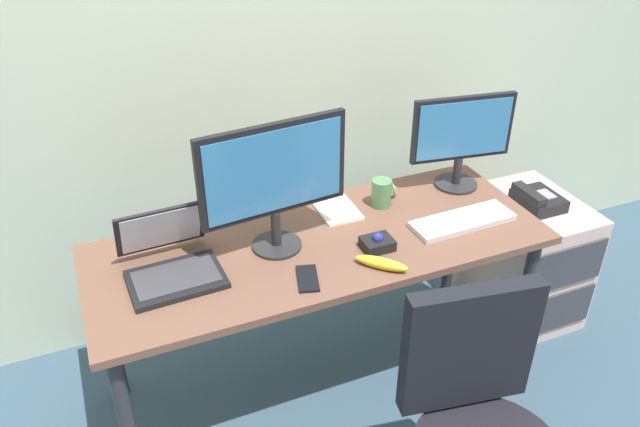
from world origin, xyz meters
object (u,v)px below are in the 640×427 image
(coffee_mug, at_px, (382,193))
(cell_phone, at_px, (308,278))
(monitor_side, at_px, (462,136))
(trackball_mouse, at_px, (377,243))
(desk_phone, at_px, (537,200))
(monitor_main, at_px, (274,177))
(paper_notepad, at_px, (337,209))
(file_cabinet, at_px, (523,258))
(keyboard, at_px, (462,220))
(laptop, at_px, (171,260))
(banana, at_px, (381,263))

(coffee_mug, bearing_deg, cell_phone, -143.37)
(monitor_side, distance_m, trackball_mouse, 0.63)
(desk_phone, bearing_deg, trackball_mouse, -168.28)
(monitor_side, bearing_deg, monitor_main, -170.75)
(desk_phone, relative_size, monitor_main, 0.37)
(monitor_main, distance_m, paper_notepad, 0.43)
(file_cabinet, bearing_deg, coffee_mug, 175.11)
(trackball_mouse, bearing_deg, desk_phone, 11.72)
(monitor_side, bearing_deg, trackball_mouse, -151.08)
(keyboard, bearing_deg, laptop, 173.75)
(monitor_side, relative_size, banana, 2.25)
(trackball_mouse, height_order, cell_phone, trackball_mouse)
(desk_phone, relative_size, keyboard, 0.48)
(laptop, xyz_separation_m, coffee_mug, (0.86, 0.12, 0.01))
(file_cabinet, relative_size, keyboard, 1.42)
(paper_notepad, distance_m, banana, 0.40)
(cell_phone, bearing_deg, desk_phone, 28.40)
(laptop, distance_m, trackball_mouse, 0.72)
(desk_phone, bearing_deg, cell_phone, -167.72)
(desk_phone, relative_size, monitor_side, 0.47)
(monitor_side, xyz_separation_m, banana, (-0.56, -0.40, -0.21))
(monitor_side, distance_m, coffee_mug, 0.40)
(monitor_main, distance_m, trackball_mouse, 0.45)
(desk_phone, distance_m, monitor_side, 0.50)
(coffee_mug, xyz_separation_m, cell_phone, (-0.45, -0.34, -0.05))
(monitor_side, xyz_separation_m, coffee_mug, (-0.37, -0.02, -0.17))
(file_cabinet, height_order, coffee_mug, coffee_mug)
(desk_phone, relative_size, laptop, 0.60)
(desk_phone, bearing_deg, monitor_main, -178.38)
(trackball_mouse, height_order, paper_notepad, trackball_mouse)
(monitor_main, relative_size, laptop, 1.62)
(monitor_main, distance_m, monitor_side, 0.86)
(laptop, relative_size, trackball_mouse, 3.01)
(desk_phone, height_order, banana, banana)
(monitor_side, bearing_deg, paper_notepad, 179.30)
(cell_phone, distance_m, banana, 0.26)
(desk_phone, distance_m, monitor_main, 1.27)
(file_cabinet, distance_m, desk_phone, 0.33)
(monitor_main, height_order, coffee_mug, monitor_main)
(monitor_side, bearing_deg, keyboard, -118.47)
(monitor_side, distance_m, cell_phone, 0.92)
(coffee_mug, relative_size, banana, 0.59)
(laptop, height_order, banana, laptop)
(monitor_side, bearing_deg, laptop, -173.25)
(monitor_side, relative_size, paper_notepad, 2.06)
(monitor_side, relative_size, keyboard, 1.03)
(monitor_side, height_order, cell_phone, monitor_side)
(keyboard, distance_m, cell_phone, 0.68)
(keyboard, xyz_separation_m, laptop, (-1.09, 0.12, 0.04))
(cell_phone, bearing_deg, banana, 8.06)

